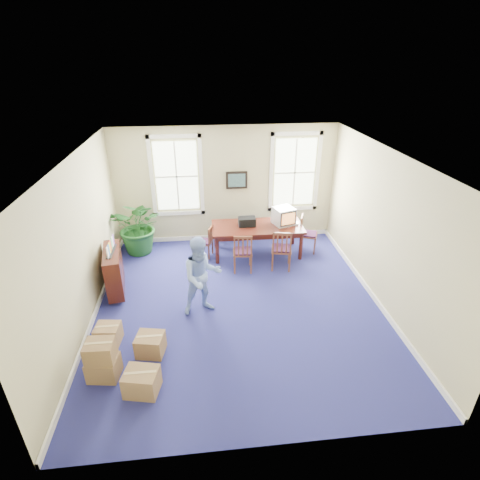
{
  "coord_description": "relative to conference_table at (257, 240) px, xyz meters",
  "views": [
    {
      "loc": [
        -0.69,
        -6.51,
        4.87
      ],
      "look_at": [
        0.1,
        0.6,
        1.25
      ],
      "focal_mm": 28.0,
      "sensor_mm": 36.0,
      "label": 1
    }
  ],
  "objects": [
    {
      "name": "floor",
      "position": [
        -0.74,
        -2.24,
        -0.4
      ],
      "size": [
        6.5,
        6.5,
        0.0
      ],
      "primitive_type": "plane",
      "color": "navy",
      "rests_on": "ground"
    },
    {
      "name": "ceiling",
      "position": [
        -0.74,
        -2.24,
        2.8
      ],
      "size": [
        6.5,
        6.5,
        0.0
      ],
      "primitive_type": "plane",
      "rotation": [
        3.14,
        0.0,
        0.0
      ],
      "color": "white",
      "rests_on": "ground"
    },
    {
      "name": "wall_back",
      "position": [
        -0.74,
        1.01,
        1.2
      ],
      "size": [
        6.5,
        0.0,
        6.5
      ],
      "primitive_type": "plane",
      "rotation": [
        1.57,
        0.0,
        0.0
      ],
      "color": "#BDB483",
      "rests_on": "ground"
    },
    {
      "name": "wall_front",
      "position": [
        -0.74,
        -5.49,
        1.2
      ],
      "size": [
        6.5,
        0.0,
        6.5
      ],
      "primitive_type": "plane",
      "rotation": [
        -1.57,
        0.0,
        0.0
      ],
      "color": "#BDB483",
      "rests_on": "ground"
    },
    {
      "name": "wall_left",
      "position": [
        -3.74,
        -2.24,
        1.2
      ],
      "size": [
        0.0,
        6.5,
        6.5
      ],
      "primitive_type": "plane",
      "rotation": [
        1.57,
        0.0,
        1.57
      ],
      "color": "#BDB483",
      "rests_on": "ground"
    },
    {
      "name": "wall_right",
      "position": [
        2.26,
        -2.24,
        1.2
      ],
      "size": [
        0.0,
        6.5,
        6.5
      ],
      "primitive_type": "plane",
      "rotation": [
        1.57,
        0.0,
        -1.57
      ],
      "color": "#BDB483",
      "rests_on": "ground"
    },
    {
      "name": "baseboard_back",
      "position": [
        -0.74,
        0.98,
        -0.34
      ],
      "size": [
        6.0,
        0.04,
        0.12
      ],
      "primitive_type": "cube",
      "color": "white",
      "rests_on": "ground"
    },
    {
      "name": "baseboard_left",
      "position": [
        -3.71,
        -2.24,
        -0.34
      ],
      "size": [
        0.04,
        6.5,
        0.12
      ],
      "primitive_type": "cube",
      "color": "white",
      "rests_on": "ground"
    },
    {
      "name": "baseboard_right",
      "position": [
        2.23,
        -2.24,
        -0.34
      ],
      "size": [
        0.04,
        6.5,
        0.12
      ],
      "primitive_type": "cube",
      "color": "white",
      "rests_on": "ground"
    },
    {
      "name": "window_left",
      "position": [
        -2.04,
        0.99,
        1.5
      ],
      "size": [
        1.4,
        0.12,
        2.2
      ],
      "primitive_type": null,
      "color": "white",
      "rests_on": "ground"
    },
    {
      "name": "window_right",
      "position": [
        1.16,
        0.99,
        1.5
      ],
      "size": [
        1.4,
        0.12,
        2.2
      ],
      "primitive_type": null,
      "color": "white",
      "rests_on": "ground"
    },
    {
      "name": "wall_picture",
      "position": [
        -0.44,
        0.96,
        1.35
      ],
      "size": [
        0.58,
        0.06,
        0.48
      ],
      "primitive_type": null,
      "color": "black",
      "rests_on": "ground"
    },
    {
      "name": "conference_table",
      "position": [
        0.0,
        0.0,
        0.0
      ],
      "size": [
        2.37,
        1.1,
        0.8
      ],
      "primitive_type": null,
      "rotation": [
        0.0,
        0.0,
        -0.01
      ],
      "color": "#43170F",
      "rests_on": "ground"
    },
    {
      "name": "crt_tv",
      "position": [
        0.7,
        0.05,
        0.63
      ],
      "size": [
        0.63,
        0.66,
        0.45
      ],
      "primitive_type": null,
      "rotation": [
        0.0,
        0.0,
        0.31
      ],
      "color": "#B7B7BC",
      "rests_on": "conference_table"
    },
    {
      "name": "game_console",
      "position": [
        1.02,
        0.0,
        0.43
      ],
      "size": [
        0.2,
        0.22,
        0.05
      ],
      "primitive_type": "cube",
      "rotation": [
        0.0,
        0.0,
        -0.29
      ],
      "color": "white",
      "rests_on": "conference_table"
    },
    {
      "name": "equipment_bag",
      "position": [
        -0.27,
        0.05,
        0.51
      ],
      "size": [
        0.44,
        0.29,
        0.22
      ],
      "primitive_type": "cube",
      "rotation": [
        0.0,
        0.0,
        -0.0
      ],
      "color": "black",
      "rests_on": "conference_table"
    },
    {
      "name": "chair_near_left",
      "position": [
        -0.48,
        -0.8,
        0.11
      ],
      "size": [
        0.5,
        0.5,
        1.03
      ],
      "primitive_type": null,
      "rotation": [
        0.0,
        0.0,
        3.06
      ],
      "color": "brown",
      "rests_on": "ground"
    },
    {
      "name": "chair_near_right",
      "position": [
        0.48,
        -0.8,
        0.13
      ],
      "size": [
        0.57,
        0.57,
        1.07
      ],
      "primitive_type": null,
      "rotation": [
        0.0,
        0.0,
        2.94
      ],
      "color": "brown",
      "rests_on": "ground"
    },
    {
      "name": "chair_end_left",
      "position": [
        -1.39,
        0.0,
        0.02
      ],
      "size": [
        0.49,
        0.49,
        0.85
      ],
      "primitive_type": null,
      "rotation": [
        0.0,
        0.0,
        -1.91
      ],
      "color": "brown",
      "rests_on": "ground"
    },
    {
      "name": "chair_end_right",
      "position": [
        1.39,
        0.0,
        0.1
      ],
      "size": [
        0.57,
        0.57,
        0.99
      ],
      "primitive_type": null,
      "rotation": [
        0.0,
        0.0,
        1.22
      ],
      "color": "brown",
      "rests_on": "ground"
    },
    {
      "name": "man",
      "position": [
        -1.49,
        -2.36,
        0.44
      ],
      "size": [
        0.96,
        0.82,
        1.69
      ],
      "primitive_type": "imported",
      "rotation": [
        0.0,
        0.0,
        0.25
      ],
      "color": "#8DABEE",
      "rests_on": "ground"
    },
    {
      "name": "credenza",
      "position": [
        -3.42,
        -1.43,
        0.07
      ],
      "size": [
        0.54,
        1.24,
        0.94
      ],
      "primitive_type": "cube",
      "rotation": [
        0.0,
        0.0,
        0.17
      ],
      "color": "#43170F",
      "rests_on": "ground"
    },
    {
      "name": "brochure_rack",
      "position": [
        -3.4,
        -1.43,
        0.67
      ],
      "size": [
        0.28,
        0.63,
        0.27
      ],
      "primitive_type": null,
      "rotation": [
        0.0,
        0.0,
        -0.29
      ],
      "color": "#99999E",
      "rests_on": "credenza"
    },
    {
      "name": "potted_plant",
      "position": [
        -3.07,
        0.42,
        0.36
      ],
      "size": [
        1.63,
        1.5,
        1.52
      ],
      "primitive_type": "imported",
      "rotation": [
        0.0,
        0.0,
        -0.26
      ],
      "color": "#184B1A",
      "rests_on": "ground"
    },
    {
      "name": "cardboard_boxes",
      "position": [
        -2.98,
        -3.87,
        -0.02
      ],
      "size": [
        1.49,
        1.49,
        0.76
      ],
      "primitive_type": null,
      "rotation": [
        0.0,
        0.0,
        -0.13
      ],
      "color": "#966F46",
      "rests_on": "ground"
    }
  ]
}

